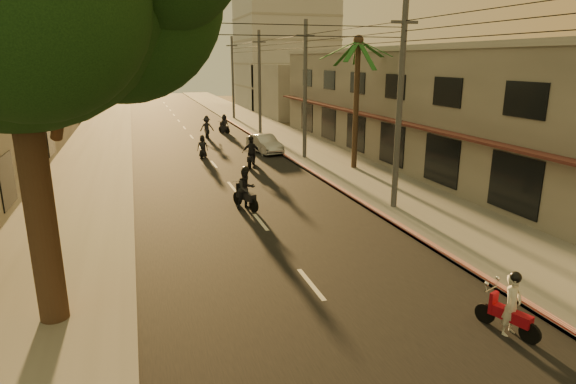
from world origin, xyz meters
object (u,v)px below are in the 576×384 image
(scooter_far_a, at_px, (203,147))
(palm_tree, at_px, (358,48))
(scooter_far_c, at_px, (224,125))
(scooter_mid_b, at_px, (251,153))
(scooter_mid_a, at_px, (246,190))
(scooter_red, at_px, (511,306))
(scooter_far_b, at_px, (207,128))
(parked_car, at_px, (265,144))

(scooter_far_a, bearing_deg, palm_tree, -23.25)
(palm_tree, bearing_deg, scooter_far_c, 105.53)
(palm_tree, distance_m, scooter_mid_b, 8.92)
(scooter_mid_a, height_order, scooter_far_a, scooter_mid_a)
(scooter_red, distance_m, scooter_mid_b, 20.50)
(scooter_far_a, xyz_separation_m, scooter_far_b, (1.57, 8.60, 0.15))
(scooter_far_a, bearing_deg, scooter_red, -66.10)
(scooter_mid_a, relative_size, scooter_mid_b, 1.00)
(scooter_mid_b, relative_size, scooter_far_c, 1.15)
(scooter_red, xyz_separation_m, scooter_far_b, (-2.46, 33.05, 0.13))
(palm_tree, height_order, parked_car, palm_tree)
(scooter_mid_b, height_order, scooter_far_a, scooter_mid_b)
(scooter_red, relative_size, scooter_far_a, 1.05)
(scooter_mid_b, distance_m, scooter_far_a, 4.71)
(scooter_red, xyz_separation_m, parked_car, (0.49, 24.91, -0.09))
(palm_tree, relative_size, scooter_mid_b, 4.13)
(scooter_red, height_order, scooter_mid_a, scooter_mid_a)
(scooter_mid_a, height_order, scooter_far_b, scooter_mid_a)
(scooter_mid_a, xyz_separation_m, scooter_far_a, (-0.20, 12.43, -0.18))
(scooter_mid_b, xyz_separation_m, parked_car, (2.07, 4.48, -0.25))
(palm_tree, bearing_deg, scooter_far_b, 114.21)
(parked_car, bearing_deg, scooter_far_c, 87.20)
(scooter_red, relative_size, scooter_mid_b, 0.83)
(scooter_mid_b, bearing_deg, scooter_far_b, 117.67)
(scooter_mid_a, bearing_deg, scooter_far_b, 67.38)
(scooter_mid_a, relative_size, scooter_far_b, 1.02)
(scooter_far_b, bearing_deg, scooter_red, -83.42)
(scooter_mid_b, relative_size, scooter_far_a, 1.25)
(scooter_mid_a, height_order, scooter_mid_b, scooter_mid_b)
(palm_tree, bearing_deg, scooter_mid_b, 157.40)
(parked_car, bearing_deg, scooter_red, -99.46)
(scooter_far_a, bearing_deg, scooter_mid_a, -74.53)
(palm_tree, height_order, scooter_far_a, palm_tree)
(scooter_mid_a, distance_m, scooter_far_b, 21.07)
(scooter_far_a, height_order, parked_car, scooter_far_a)
(scooter_mid_b, height_order, scooter_far_b, scooter_mid_b)
(palm_tree, distance_m, scooter_red, 19.57)
(scooter_red, height_order, scooter_mid_b, scooter_mid_b)
(parked_car, height_order, scooter_far_c, scooter_far_c)
(palm_tree, bearing_deg, scooter_mid_a, -143.75)
(scooter_red, distance_m, scooter_far_a, 24.78)
(scooter_mid_b, bearing_deg, scooter_mid_a, -81.34)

